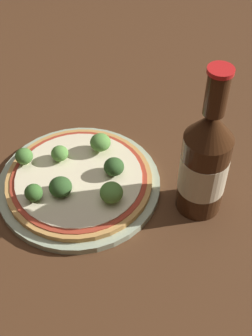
% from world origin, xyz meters
% --- Properties ---
extents(ground_plane, '(3.00, 3.00, 0.00)m').
position_xyz_m(ground_plane, '(0.00, 0.00, 0.00)').
color(ground_plane, '#4C2D19').
extents(plate, '(0.27, 0.27, 0.01)m').
position_xyz_m(plate, '(-0.02, -0.03, 0.01)').
color(plate, '#A3B293').
rests_on(plate, ground_plane).
extents(pizza, '(0.24, 0.24, 0.01)m').
position_xyz_m(pizza, '(-0.02, -0.03, 0.02)').
color(pizza, tan).
rests_on(pizza, plate).
extents(broccoli_floret_0, '(0.03, 0.03, 0.03)m').
position_xyz_m(broccoli_floret_0, '(0.03, 0.02, 0.04)').
color(broccoli_floret_0, '#89A866').
rests_on(broccoli_floret_0, pizza).
extents(broccoli_floret_1, '(0.04, 0.04, 0.03)m').
position_xyz_m(broccoli_floret_1, '(0.02, -0.09, 0.04)').
color(broccoli_floret_1, '#89A866').
rests_on(broccoli_floret_1, pizza).
extents(broccoli_floret_2, '(0.03, 0.03, 0.03)m').
position_xyz_m(broccoli_floret_2, '(-0.10, 0.02, 0.04)').
color(broccoli_floret_2, '#89A866').
rests_on(broccoli_floret_2, pizza).
extents(broccoli_floret_3, '(0.03, 0.03, 0.03)m').
position_xyz_m(broccoli_floret_3, '(0.04, -0.04, 0.04)').
color(broccoli_floret_3, '#89A866').
rests_on(broccoli_floret_3, pizza).
extents(broccoli_floret_4, '(0.04, 0.04, 0.03)m').
position_xyz_m(broccoli_floret_4, '(-0.05, -0.05, 0.04)').
color(broccoli_floret_4, '#89A866').
rests_on(broccoli_floret_4, pizza).
extents(broccoli_floret_5, '(0.03, 0.03, 0.03)m').
position_xyz_m(broccoli_floret_5, '(-0.09, -0.06, 0.04)').
color(broccoli_floret_5, '#89A866').
rests_on(broccoli_floret_5, pizza).
extents(broccoli_floret_6, '(0.03, 0.03, 0.03)m').
position_xyz_m(broccoli_floret_6, '(-0.04, 0.02, 0.04)').
color(broccoli_floret_6, '#89A866').
rests_on(broccoli_floret_6, pizza).
extents(beer_bottle, '(0.07, 0.07, 0.26)m').
position_xyz_m(beer_bottle, '(0.16, -0.11, 0.10)').
color(beer_bottle, '#381E0F').
rests_on(beer_bottle, ground_plane).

